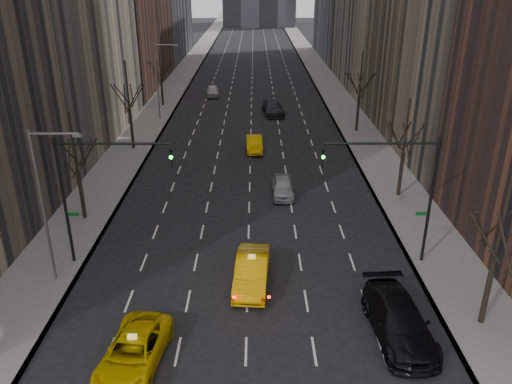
{
  "coord_description": "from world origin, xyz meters",
  "views": [
    {
      "loc": [
        0.42,
        -14.69,
        16.49
      ],
      "look_at": [
        0.51,
        14.92,
        3.5
      ],
      "focal_mm": 35.0,
      "sensor_mm": 36.0,
      "label": 1
    }
  ],
  "objects_px": {
    "taxi_suv": "(134,352)",
    "taxi_sedan": "(252,271)",
    "silver_sedan_ahead": "(283,187)",
    "parked_suv_black": "(399,320)"
  },
  "relations": [
    {
      "from": "taxi_suv",
      "to": "parked_suv_black",
      "type": "xyz_separation_m",
      "value": [
        12.59,
        2.04,
        0.16
      ]
    },
    {
      "from": "taxi_suv",
      "to": "silver_sedan_ahead",
      "type": "relative_size",
      "value": 1.26
    },
    {
      "from": "parked_suv_black",
      "to": "silver_sedan_ahead",
      "type": "bearing_deg",
      "value": 101.77
    },
    {
      "from": "silver_sedan_ahead",
      "to": "parked_suv_black",
      "type": "xyz_separation_m",
      "value": [
        4.8,
        -17.16,
        0.17
      ]
    },
    {
      "from": "silver_sedan_ahead",
      "to": "taxi_suv",
      "type": "bearing_deg",
      "value": -112.16
    },
    {
      "from": "taxi_sedan",
      "to": "silver_sedan_ahead",
      "type": "xyz_separation_m",
      "value": [
        2.45,
        12.68,
        -0.13
      ]
    },
    {
      "from": "taxi_suv",
      "to": "silver_sedan_ahead",
      "type": "xyz_separation_m",
      "value": [
        7.79,
        19.19,
        -0.02
      ]
    },
    {
      "from": "taxi_suv",
      "to": "taxi_sedan",
      "type": "distance_m",
      "value": 8.42
    },
    {
      "from": "silver_sedan_ahead",
      "to": "parked_suv_black",
      "type": "relative_size",
      "value": 0.69
    },
    {
      "from": "taxi_suv",
      "to": "parked_suv_black",
      "type": "bearing_deg",
      "value": 16.16
    }
  ]
}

